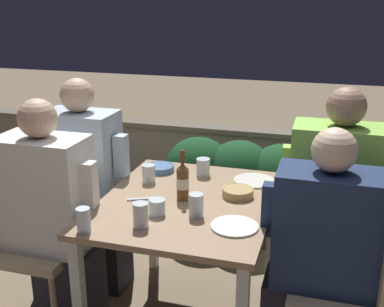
{
  "coord_description": "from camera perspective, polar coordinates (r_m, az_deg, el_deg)",
  "views": [
    {
      "loc": [
        0.65,
        -2.14,
        1.71
      ],
      "look_at": [
        0.0,
        0.08,
        0.95
      ],
      "focal_mm": 45.0,
      "sensor_mm": 36.0,
      "label": 1
    }
  ],
  "objects": [
    {
      "name": "parapet_wall",
      "position": [
        4.14,
        6.41,
        -1.37
      ],
      "size": [
        9.0,
        0.18,
        0.65
      ],
      "color": "gray",
      "rests_on": "ground_plane"
    },
    {
      "name": "beer_bottle",
      "position": [
        2.41,
        -1.11,
        -3.27
      ],
      "size": [
        0.06,
        0.06,
        0.26
      ],
      "color": "brown",
      "rests_on": "dining_table"
    },
    {
      "name": "bowl_0",
      "position": [
        2.48,
        5.45,
        -4.55
      ],
      "size": [
        0.16,
        0.16,
        0.04
      ],
      "color": "tan",
      "rests_on": "dining_table"
    },
    {
      "name": "plate_0",
      "position": [
        2.17,
        5.06,
        -8.58
      ],
      "size": [
        0.21,
        0.21,
        0.01
      ],
      "color": "white",
      "rests_on": "dining_table"
    },
    {
      "name": "chair_left_far",
      "position": [
        3.02,
        -15.45,
        -4.54
      ],
      "size": [
        0.43,
        0.42,
        0.97
      ],
      "color": "tan",
      "rests_on": "ground_plane"
    },
    {
      "name": "potted_plant",
      "position": [
        3.74,
        -12.87,
        -2.23
      ],
      "size": [
        0.29,
        0.29,
        0.71
      ],
      "color": "#9E5638",
      "rests_on": "ground_plane"
    },
    {
      "name": "person_white_polo",
      "position": [
        2.57,
        -16.07,
        -7.54
      ],
      "size": [
        0.51,
        0.26,
        1.25
      ],
      "color": "#282833",
      "rests_on": "ground_plane"
    },
    {
      "name": "glass_cup_5",
      "position": [
        2.65,
        -5.15,
        -2.4
      ],
      "size": [
        0.07,
        0.07,
        0.1
      ],
      "color": "silver",
      "rests_on": "dining_table"
    },
    {
      "name": "chair_left_near",
      "position": [
        2.7,
        -19.69,
        -7.78
      ],
      "size": [
        0.43,
        0.42,
        0.97
      ],
      "color": "tan",
      "rests_on": "ground_plane"
    },
    {
      "name": "glass_cup_1",
      "position": [
        2.16,
        -6.11,
        -7.28
      ],
      "size": [
        0.07,
        0.07,
        0.11
      ],
      "color": "silver",
      "rests_on": "dining_table"
    },
    {
      "name": "person_green_blouse",
      "position": [
        2.58,
        15.92,
        -6.76
      ],
      "size": [
        0.52,
        0.26,
        1.3
      ],
      "color": "#282833",
      "rests_on": "ground_plane"
    },
    {
      "name": "glass_cup_4",
      "position": [
        2.24,
        0.49,
        -6.15
      ],
      "size": [
        0.07,
        0.07,
        0.11
      ],
      "color": "silver",
      "rests_on": "dining_table"
    },
    {
      "name": "fork_0",
      "position": [
        2.45,
        -5.73,
        -5.36
      ],
      "size": [
        0.16,
        0.09,
        0.01
      ],
      "color": "silver",
      "rests_on": "dining_table"
    },
    {
      "name": "glass_cup_3",
      "position": [
        2.27,
        -4.16,
        -6.34
      ],
      "size": [
        0.08,
        0.08,
        0.08
      ],
      "color": "silver",
      "rests_on": "dining_table"
    },
    {
      "name": "glass_cup_2",
      "position": [
        2.74,
        1.33,
        -1.63
      ],
      "size": [
        0.08,
        0.08,
        0.1
      ],
      "color": "silver",
      "rests_on": "dining_table"
    },
    {
      "name": "chair_right_near",
      "position": [
        2.28,
        19.67,
        -12.7
      ],
      "size": [
        0.43,
        0.42,
        0.97
      ],
      "color": "tan",
      "rests_on": "ground_plane"
    },
    {
      "name": "person_blue_shirt",
      "position": [
        2.89,
        -12.12,
        -3.83
      ],
      "size": [
        0.49,
        0.26,
        1.28
      ],
      "color": "#282833",
      "rests_on": "ground_plane"
    },
    {
      "name": "chair_right_far",
      "position": [
        2.62,
        20.24,
        -8.61
      ],
      "size": [
        0.43,
        0.42,
        0.97
      ],
      "color": "tan",
      "rests_on": "ground_plane"
    },
    {
      "name": "person_navy_jumper",
      "position": [
        2.27,
        14.43,
        -11.81
      ],
      "size": [
        0.51,
        0.26,
        1.2
      ],
      "color": "#282833",
      "rests_on": "ground_plane"
    },
    {
      "name": "dining_table",
      "position": [
        2.48,
        -0.52,
        -7.38
      ],
      "size": [
        0.86,
        1.04,
        0.73
      ],
      "color": "#937556",
      "rests_on": "ground_plane"
    },
    {
      "name": "planter_hedge",
      "position": [
        3.52,
        5.62,
        -3.66
      ],
      "size": [
        1.12,
        0.47,
        0.73
      ],
      "color": "brown",
      "rests_on": "ground_plane"
    },
    {
      "name": "plate_1",
      "position": [
        2.69,
        7.4,
        -3.21
      ],
      "size": [
        0.23,
        0.23,
        0.01
      ],
      "color": "silver",
      "rests_on": "dining_table"
    },
    {
      "name": "bowl_1",
      "position": [
        2.83,
        -3.82,
        -1.68
      ],
      "size": [
        0.17,
        0.17,
        0.04
      ],
      "color": "#4C709E",
      "rests_on": "dining_table"
    },
    {
      "name": "glass_cup_0",
      "position": [
        2.15,
        -12.73,
        -7.72
      ],
      "size": [
        0.06,
        0.06,
        0.11
      ],
      "color": "silver",
      "rests_on": "dining_table"
    }
  ]
}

